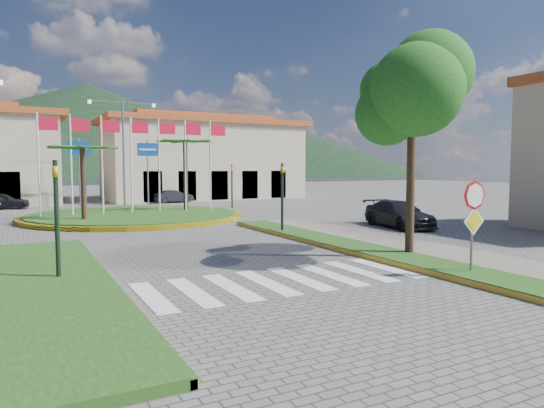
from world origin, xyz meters
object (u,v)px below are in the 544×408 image
car_dark_a (2,201)px  car_dark_b (173,196)px  roundabout_island (134,215)px  stop_sign (474,212)px  car_side_right (399,214)px  deciduous_tree (412,101)px

car_dark_a → car_dark_b: size_ratio=1.07×
roundabout_island → car_dark_b: bearing=63.3°
roundabout_island → car_dark_a: bearing=123.6°
stop_sign → car_dark_a: (-11.97, 30.67, -1.19)m
roundabout_island → car_side_right: 15.20m
roundabout_island → car_dark_b: roundabout_island is taller
stop_sign → car_dark_b: 31.38m
deciduous_tree → car_side_right: (5.36, 6.37, -4.52)m
car_dark_a → roundabout_island: bearing=-140.7°
car_dark_b → stop_sign: bearing=172.5°
deciduous_tree → car_side_right: size_ratio=1.50×
stop_sign → deciduous_tree: deciduous_tree is taller
roundabout_island → deciduous_tree: size_ratio=1.87×
roundabout_island → deciduous_tree: (5.50, -17.00, 5.00)m
car_dark_a → car_dark_b: bearing=-81.3°
stop_sign → car_dark_b: stop_sign is taller
deciduous_tree → car_dark_a: size_ratio=1.92×
deciduous_tree → car_dark_a: deciduous_tree is taller
deciduous_tree → car_dark_b: (0.19, 28.31, -4.63)m
deciduous_tree → roundabout_island: bearing=107.9°
deciduous_tree → car_dark_a: 30.70m
stop_sign → car_side_right: (5.96, 9.41, -1.13)m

